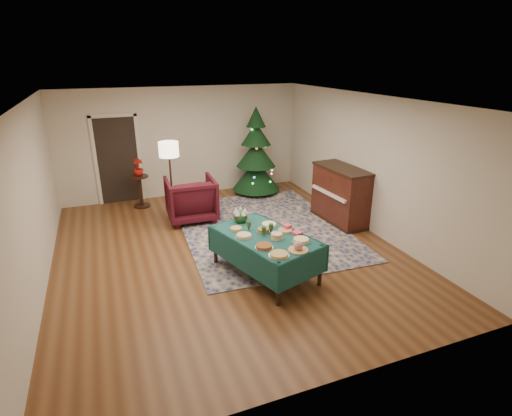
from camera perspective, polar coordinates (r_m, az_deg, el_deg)
name	(u,v)px	position (r m, az deg, el deg)	size (l,w,h in m)	color
room_shell	(225,180)	(6.97, -4.44, 3.98)	(7.00, 7.00, 7.00)	#593319
doorway	(118,158)	(10.13, -19.15, 6.76)	(1.08, 0.04, 2.16)	black
rug	(262,228)	(8.34, 0.88, -2.87)	(3.20, 4.20, 0.02)	#161B52
buffet_table	(265,243)	(6.43, 1.34, -5.04)	(1.53, 2.01, 0.69)	black
platter_0	(279,255)	(5.74, 3.32, -6.66)	(0.31, 0.31, 0.04)	silver
platter_1	(298,247)	(5.89, 6.06, -5.57)	(0.31, 0.31, 0.15)	silver
platter_2	(301,240)	(6.18, 6.44, -4.62)	(0.28, 0.28, 0.06)	silver
platter_3	(264,246)	(5.96, 1.16, -5.50)	(0.28, 0.28, 0.05)	silver
platter_4	(277,236)	(6.24, 2.96, -4.05)	(0.21, 0.21, 0.09)	silver
platter_5	(285,231)	(6.51, 4.17, -3.25)	(0.27, 0.27, 0.04)	silver
platter_6	(244,236)	(6.30, -1.73, -3.98)	(0.27, 0.27, 0.05)	silver
platter_7	(263,230)	(6.47, 1.04, -3.23)	(0.22, 0.22, 0.07)	silver
platter_8	(269,224)	(6.73, 1.87, -2.36)	(0.28, 0.28, 0.04)	silver
platter_9	(236,229)	(6.57, -2.85, -2.98)	(0.22, 0.22, 0.04)	silver
goblet_0	(249,226)	(6.51, -1.03, -2.54)	(0.07, 0.07, 0.16)	#2D471E
goblet_1	(271,228)	(6.41, 2.16, -2.92)	(0.07, 0.07, 0.16)	#2D471E
goblet_2	(264,231)	(6.31, 1.13, -3.34)	(0.07, 0.07, 0.16)	#2D471E
napkin_stack	(297,233)	(6.45, 5.90, -3.54)	(0.14, 0.14, 0.04)	#E63F65
gift_box	(287,227)	(6.57, 4.48, -2.77)	(0.11, 0.11, 0.09)	#E23E61
centerpiece	(241,215)	(6.84, -2.22, -1.04)	(0.25, 0.25, 0.29)	#1E4C1E
armchair	(191,197)	(8.73, -9.27, 1.56)	(1.01, 0.95, 1.04)	#400D17
floor_lamp	(169,154)	(8.61, -12.32, 7.52)	(0.41, 0.41, 1.71)	#A57F3F
side_table	(141,192)	(9.81, -16.14, 2.24)	(0.43, 0.43, 0.76)	black
potted_plant	(138,171)	(9.67, -16.44, 5.06)	(0.22, 0.40, 0.22)	#9F120B
christmas_tree	(256,155)	(10.25, 0.00, 7.52)	(1.33, 1.33, 2.23)	black
piano	(341,195)	(8.69, 11.99, 1.77)	(0.74, 1.43, 1.21)	black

